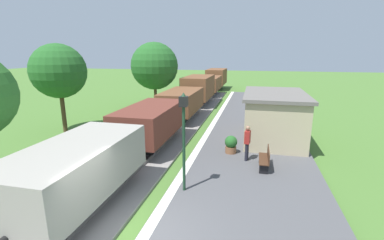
# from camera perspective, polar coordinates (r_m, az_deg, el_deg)

# --- Properties ---
(platform_edge_stripe) EXTENTS (0.36, 60.00, 0.01)m
(platform_edge_stripe) POSITION_cam_1_polar(r_m,az_deg,el_deg) (8.33, -10.23, -23.20)
(platform_edge_stripe) COLOR silver
(platform_edge_stripe) RESTS_ON platform_slab
(track_ballast) EXTENTS (3.80, 60.00, 0.12)m
(track_ballast) POSITION_cam_1_polar(r_m,az_deg,el_deg) (9.74, -26.51, -19.89)
(track_ballast) COLOR gray
(track_ballast) RESTS_ON ground
(rail_near) EXTENTS (0.07, 60.00, 0.14)m
(rail_near) POSITION_cam_1_polar(r_m,az_deg,el_deg) (9.27, -22.93, -20.37)
(rail_near) COLOR slate
(rail_near) RESTS_ON track_ballast
(rail_far) EXTENTS (0.07, 60.00, 0.14)m
(rail_far) POSITION_cam_1_polar(r_m,az_deg,el_deg) (10.10, -29.91, -18.15)
(rail_far) COLOR slate
(rail_far) RESTS_ON track_ballast
(freight_train) EXTENTS (2.50, 39.20, 2.72)m
(freight_train) POSITION_cam_1_polar(r_m,az_deg,el_deg) (25.44, 0.25, 5.50)
(freight_train) COLOR gray
(freight_train) RESTS_ON rail_near
(station_hut) EXTENTS (3.50, 5.80, 2.78)m
(station_hut) POSITION_cam_1_polar(r_m,az_deg,el_deg) (16.64, 16.93, 0.86)
(station_hut) COLOR tan
(station_hut) RESTS_ON platform_slab
(bench_near_hut) EXTENTS (0.42, 1.50, 0.91)m
(bench_near_hut) POSITION_cam_1_polar(r_m,az_deg,el_deg) (12.48, 15.31, -7.85)
(bench_near_hut) COLOR #422819
(bench_near_hut) RESTS_ON platform_slab
(person_waiting) EXTENTS (0.30, 0.41, 1.71)m
(person_waiting) POSITION_cam_1_polar(r_m,az_deg,el_deg) (13.04, 11.63, -4.51)
(person_waiting) COLOR black
(person_waiting) RESTS_ON platform_slab
(potted_planter) EXTENTS (0.64, 0.64, 0.92)m
(potted_planter) POSITION_cam_1_polar(r_m,az_deg,el_deg) (13.99, 8.25, -5.07)
(potted_planter) COLOR brown
(potted_planter) RESTS_ON platform_slab
(lamp_post_near) EXTENTS (0.28, 0.28, 3.70)m
(lamp_post_near) POSITION_cam_1_polar(r_m,az_deg,el_deg) (9.52, -1.77, -0.96)
(lamp_post_near) COLOR #193823
(lamp_post_near) RESTS_ON platform_slab
(tree_trackside_far) EXTENTS (3.54, 3.54, 5.89)m
(tree_trackside_far) POSITION_cam_1_polar(r_m,az_deg,el_deg) (19.83, -26.43, 9.24)
(tree_trackside_far) COLOR #4C3823
(tree_trackside_far) RESTS_ON ground
(tree_field_left) EXTENTS (4.42, 4.42, 6.29)m
(tree_field_left) POSITION_cam_1_polar(r_m,az_deg,el_deg) (26.06, -7.95, 11.25)
(tree_field_left) COLOR #4C3823
(tree_field_left) RESTS_ON ground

